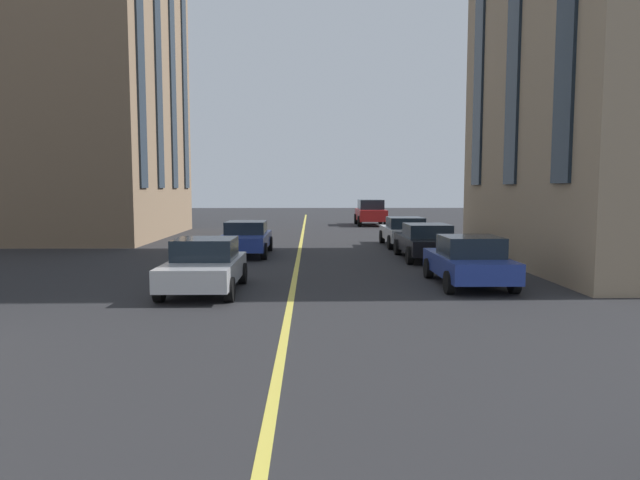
# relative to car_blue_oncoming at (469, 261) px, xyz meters

# --- Properties ---
(lane_centre_line) EXTENTS (80.00, 0.16, 0.01)m
(lane_centre_line) POSITION_rel_car_blue_oncoming_xyz_m (2.38, 4.90, -0.70)
(lane_centre_line) COLOR #D8C64C
(lane_centre_line) RESTS_ON ground_plane
(car_blue_oncoming) EXTENTS (3.90, 1.89, 1.40)m
(car_blue_oncoming) POSITION_rel_car_blue_oncoming_xyz_m (0.00, 0.00, 0.00)
(car_blue_oncoming) COLOR navy
(car_blue_oncoming) RESTS_ON ground_plane
(car_red_mid) EXTENTS (4.70, 2.14, 1.88)m
(car_red_mid) POSITION_rel_car_blue_oncoming_xyz_m (25.74, 0.00, 0.27)
(car_red_mid) COLOR #B21E1E
(car_red_mid) RESTS_ON ground_plane
(car_silver_trailing) EXTENTS (3.90, 1.89, 1.40)m
(car_silver_trailing) POSITION_rel_car_blue_oncoming_xyz_m (-0.83, 7.20, 0.00)
(car_silver_trailing) COLOR #B7BABF
(car_silver_trailing) RESTS_ON ground_plane
(car_blue_near) EXTENTS (4.40, 1.95, 1.37)m
(car_blue_near) POSITION_rel_car_blue_oncoming_xyz_m (7.36, 7.06, 0.00)
(car_blue_near) COLOR navy
(car_blue_near) RESTS_ON ground_plane
(car_silver_far) EXTENTS (4.40, 1.95, 1.37)m
(car_silver_far) POSITION_rel_car_blue_oncoming_xyz_m (10.72, 0.00, 0.00)
(car_silver_far) COLOR #B7BABF
(car_silver_far) RESTS_ON ground_plane
(car_black_parked_b) EXTENTS (4.40, 1.95, 1.37)m
(car_black_parked_b) POSITION_rel_car_blue_oncoming_xyz_m (5.80, 0.00, 0.00)
(car_black_parked_b) COLOR black
(car_black_parked_b) RESTS_ON ground_plane
(building_left_far) EXTENTS (12.38, 12.05, 19.51)m
(building_left_far) POSITION_rel_car_blue_oncoming_xyz_m (16.11, 18.36, 9.06)
(building_left_far) COLOR #846B51
(building_left_far) RESTS_ON ground_plane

